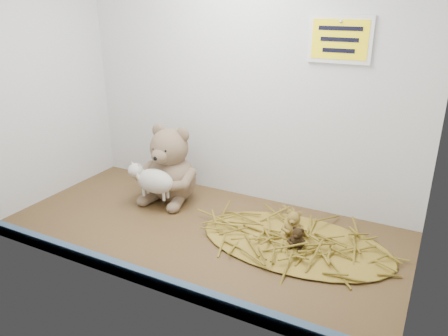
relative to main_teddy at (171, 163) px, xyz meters
The scene contains 8 objects.
alcove_shell 38.34cm from the main_teddy, 17.63° to the right, with size 120.40×60.20×90.40cm.
front_rail 50.11cm from the main_teddy, 65.23° to the right, with size 119.28×2.20×3.60cm, color #3D5A74.
straw_bed 50.86cm from the main_teddy, 11.07° to the right, with size 56.44×32.77×1.09cm, color olive.
main_teddy is the anchor object (origin of this frame).
toy_lamb 9.98cm from the main_teddy, 90.00° to the right, with size 17.42×10.63×11.26cm, color silver, non-canonical shape.
mini_teddy_tan 47.88cm from the main_teddy, ahead, with size 6.50×6.86×8.06cm, color olive, non-canonical shape.
mini_teddy_brown 52.22cm from the main_teddy, 13.82° to the right, with size 5.07×5.35×6.29cm, color black, non-canonical shape.
wall_sign 66.96cm from the main_teddy, 15.41° to the left, with size 16.00×1.20×11.00cm, color yellow.
Camera 1 is at (60.25, -99.93, 65.92)cm, focal length 35.00 mm.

